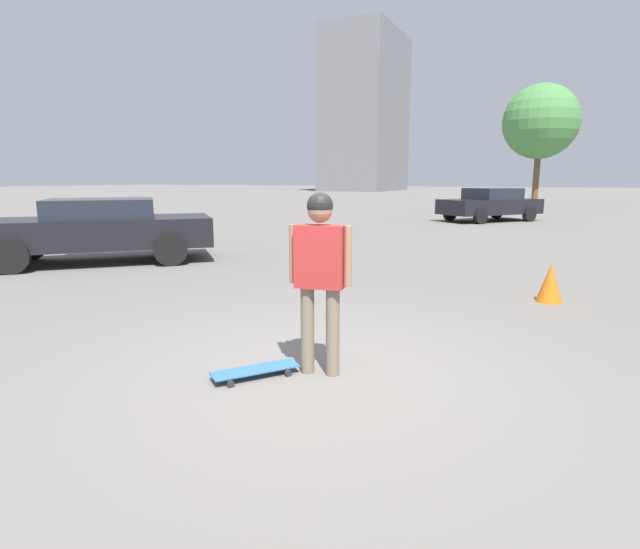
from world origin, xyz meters
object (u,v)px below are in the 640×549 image
(skateboard, at_px, (255,370))
(car_parked_near, at_px, (98,229))
(car_parked_far, at_px, (490,204))
(person, at_px, (320,265))
(traffic_cone, at_px, (550,283))

(skateboard, xyz_separation_m, car_parked_near, (6.46, -3.92, 0.67))
(car_parked_near, height_order, car_parked_far, car_parked_far)
(person, xyz_separation_m, skateboard, (0.50, 0.33, -0.97))
(skateboard, bearing_deg, car_parked_far, -141.61)
(skateboard, height_order, car_parked_near, car_parked_near)
(car_parked_far, bearing_deg, person, 41.37)
(car_parked_far, bearing_deg, skateboard, 39.80)
(skateboard, distance_m, car_parked_near, 7.58)
(skateboard, height_order, car_parked_far, car_parked_far)
(person, xyz_separation_m, car_parked_near, (6.96, -3.60, -0.29))
(person, relative_size, car_parked_near, 0.36)
(traffic_cone, bearing_deg, skateboard, 60.83)
(person, height_order, traffic_cone, person)
(car_parked_far, bearing_deg, traffic_cone, 49.29)
(skateboard, distance_m, traffic_cone, 4.87)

